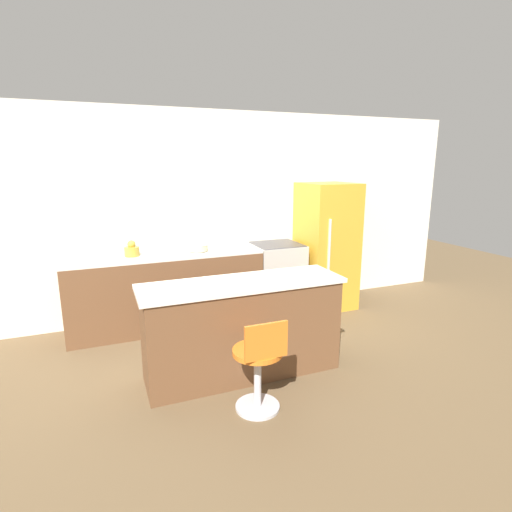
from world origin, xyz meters
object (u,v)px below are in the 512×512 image
Objects in this scene: refrigerator at (326,246)px; stool_chair at (259,367)px; kettle at (132,250)px; mixing_bowl at (198,248)px; oven_range at (276,277)px.

refrigerator is 2.69m from stool_chair.
kettle reaches higher than mixing_bowl.
refrigerator reaches higher than stool_chair.
kettle is 0.77× the size of mixing_bowl.
stool_chair is (-1.79, -1.95, -0.46)m from refrigerator.
mixing_bowl is at bearing -178.53° from oven_range.
refrigerator reaches higher than oven_range.
oven_range is at bearing 175.60° from refrigerator.
oven_range is at bearing 0.85° from kettle.
mixing_bowl is at bearing 0.00° from kettle.
mixing_bowl is at bearing 89.64° from stool_chair.
oven_range is at bearing 1.47° from mixing_bowl.
refrigerator is 2.11× the size of stool_chair.
refrigerator reaches higher than mixing_bowl.
oven_range is 1.17m from mixing_bowl.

